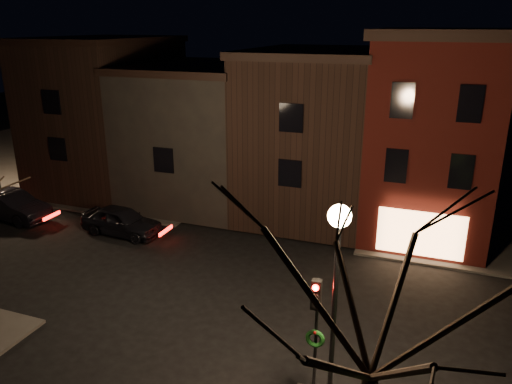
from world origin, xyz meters
TOP-DOWN VIEW (x-y plane):
  - ground at (0.00, 0.00)m, footprint 120.00×120.00m
  - sidewalk_far_left at (-20.00, 20.00)m, footprint 30.00×30.00m
  - corner_building at (8.00, 9.47)m, footprint 6.50×8.50m
  - row_building_a at (1.50, 10.50)m, footprint 7.30×10.30m
  - row_building_b at (-5.75, 10.50)m, footprint 7.80×10.30m
  - row_building_c at (-13.00, 10.50)m, footprint 7.30×10.30m
  - street_lamp_near at (6.20, -6.00)m, footprint 0.60×0.60m
  - traffic_signal at (5.60, -5.51)m, footprint 0.58×0.38m
  - bare_tree_right at (7.50, -8.50)m, footprint 6.40×6.40m
  - parked_car_a at (-7.21, 3.20)m, footprint 4.63×2.09m
  - parked_car_b at (-14.48, 2.80)m, footprint 5.17×2.23m

SIDE VIEW (x-z plane):
  - ground at x=0.00m, z-range 0.00..0.00m
  - sidewalk_far_left at x=-20.00m, z-range 0.00..0.12m
  - parked_car_a at x=-7.21m, z-range 0.00..1.54m
  - parked_car_b at x=-14.48m, z-range 0.00..1.65m
  - traffic_signal at x=5.60m, z-range 0.78..4.83m
  - row_building_b at x=-5.75m, z-range 0.13..8.53m
  - row_building_a at x=1.50m, z-range 0.13..9.53m
  - row_building_c at x=-13.00m, z-range 0.13..10.03m
  - street_lamp_near at x=6.20m, z-range 1.94..8.42m
  - corner_building at x=8.00m, z-range 0.15..10.65m
  - bare_tree_right at x=7.50m, z-range 1.90..10.40m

